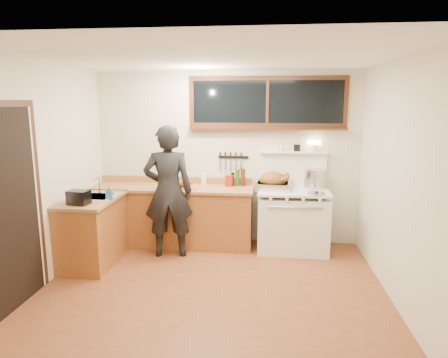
# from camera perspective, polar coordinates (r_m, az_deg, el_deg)

# --- Properties ---
(ground_plane) EXTENTS (4.00, 3.50, 0.02)m
(ground_plane) POSITION_cam_1_polar(r_m,az_deg,el_deg) (4.83, -1.71, -15.59)
(ground_plane) COLOR brown
(room_shell) EXTENTS (4.10, 3.60, 2.65)m
(room_shell) POSITION_cam_1_polar(r_m,az_deg,el_deg) (4.35, -1.83, 4.37)
(room_shell) COLOR beige
(room_shell) RESTS_ON ground
(counter_back) EXTENTS (2.44, 0.64, 1.00)m
(counter_back) POSITION_cam_1_polar(r_m,az_deg,el_deg) (6.14, -7.35, -5.17)
(counter_back) COLOR brown
(counter_back) RESTS_ON ground
(counter_left) EXTENTS (0.64, 1.09, 0.90)m
(counter_left) POSITION_cam_1_polar(r_m,az_deg,el_deg) (5.68, -18.24, -7.01)
(counter_left) COLOR brown
(counter_left) RESTS_ON ground
(sink_unit) EXTENTS (0.50, 0.45, 0.37)m
(sink_unit) POSITION_cam_1_polar(r_m,az_deg,el_deg) (5.63, -17.99, -2.96)
(sink_unit) COLOR white
(sink_unit) RESTS_ON counter_left
(vintage_stove) EXTENTS (1.02, 0.74, 1.59)m
(vintage_stove) POSITION_cam_1_polar(r_m,az_deg,el_deg) (5.95, 9.76, -5.62)
(vintage_stove) COLOR white
(vintage_stove) RESTS_ON ground
(back_window) EXTENTS (2.32, 0.13, 0.77)m
(back_window) POSITION_cam_1_polar(r_m,az_deg,el_deg) (6.00, 6.20, 10.08)
(back_window) COLOR black
(back_window) RESTS_ON room_shell
(left_doorway) EXTENTS (0.02, 1.04, 2.17)m
(left_doorway) POSITION_cam_1_polar(r_m,az_deg,el_deg) (4.66, -27.89, -3.52)
(left_doorway) COLOR black
(left_doorway) RESTS_ON ground
(knife_strip) EXTENTS (0.46, 0.03, 0.28)m
(knife_strip) POSITION_cam_1_polar(r_m,az_deg,el_deg) (6.09, 1.18, 3.04)
(knife_strip) COLOR black
(knife_strip) RESTS_ON room_shell
(man) EXTENTS (0.74, 0.56, 1.85)m
(man) POSITION_cam_1_polar(r_m,az_deg,el_deg) (5.59, -7.97, -1.78)
(man) COLOR black
(man) RESTS_ON ground
(soap_bottle) EXTENTS (0.09, 0.10, 0.18)m
(soap_bottle) POSITION_cam_1_polar(r_m,az_deg,el_deg) (5.41, -16.10, -1.89)
(soap_bottle) COLOR #2159A5
(soap_bottle) RESTS_ON counter_left
(toaster) EXTENTS (0.28, 0.21, 0.18)m
(toaster) POSITION_cam_1_polar(r_m,az_deg,el_deg) (5.25, -20.05, -2.50)
(toaster) COLOR black
(toaster) RESTS_ON counter_left
(cutting_board) EXTENTS (0.41, 0.35, 0.13)m
(cutting_board) POSITION_cam_1_polar(r_m,az_deg,el_deg) (5.87, -5.62, -0.86)
(cutting_board) COLOR #9C6A3E
(cutting_board) RESTS_ON counter_back
(roast_turkey) EXTENTS (0.54, 0.42, 0.26)m
(roast_turkey) POSITION_cam_1_polar(r_m,az_deg,el_deg) (5.83, 7.03, -0.45)
(roast_turkey) COLOR silver
(roast_turkey) RESTS_ON vintage_stove
(stockpot) EXTENTS (0.32, 0.32, 0.28)m
(stockpot) POSITION_cam_1_polar(r_m,az_deg,el_deg) (6.00, 12.81, 0.05)
(stockpot) COLOR silver
(stockpot) RESTS_ON vintage_stove
(saucepan) EXTENTS (0.17, 0.27, 0.11)m
(saucepan) POSITION_cam_1_polar(r_m,az_deg,el_deg) (6.07, 9.23, -0.54)
(saucepan) COLOR silver
(saucepan) RESTS_ON vintage_stove
(pot_lid) EXTENTS (0.31, 0.31, 0.04)m
(pot_lid) POSITION_cam_1_polar(r_m,az_deg,el_deg) (5.63, 13.09, -2.02)
(pot_lid) COLOR silver
(pot_lid) RESTS_ON vintage_stove
(coffee_tin) EXTENTS (0.13, 0.11, 0.17)m
(coffee_tin) POSITION_cam_1_polar(r_m,az_deg,el_deg) (6.01, 0.78, -0.24)
(coffee_tin) COLOR maroon
(coffee_tin) RESTS_ON counter_back
(pitcher) EXTENTS (0.10, 0.10, 0.17)m
(pitcher) POSITION_cam_1_polar(r_m,az_deg,el_deg) (6.11, -2.91, -0.03)
(pitcher) COLOR white
(pitcher) RESTS_ON counter_back
(bottle_cluster) EXTENTS (0.31, 0.07, 0.26)m
(bottle_cluster) POSITION_cam_1_polar(r_m,az_deg,el_deg) (6.04, 1.80, 0.12)
(bottle_cluster) COLOR black
(bottle_cluster) RESTS_ON counter_back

